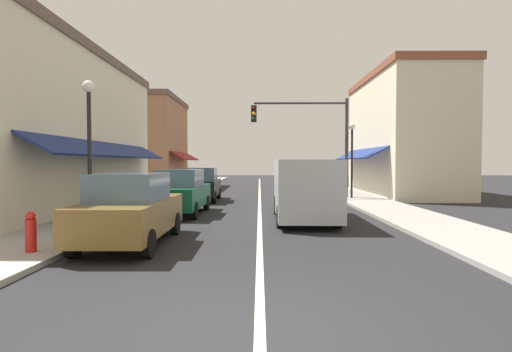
% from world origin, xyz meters
% --- Properties ---
extents(ground_plane, '(80.00, 80.00, 0.00)m').
position_xyz_m(ground_plane, '(0.00, 18.00, 0.00)').
color(ground_plane, black).
extents(sidewalk_left, '(2.60, 56.00, 0.12)m').
position_xyz_m(sidewalk_left, '(-5.50, 18.00, 0.06)').
color(sidewalk_left, '#A39E99').
rests_on(sidewalk_left, ground).
extents(sidewalk_right, '(2.60, 56.00, 0.12)m').
position_xyz_m(sidewalk_right, '(5.50, 18.00, 0.06)').
color(sidewalk_right, gray).
rests_on(sidewalk_right, ground).
extents(lane_center_stripe, '(0.14, 52.00, 0.01)m').
position_xyz_m(lane_center_stripe, '(0.00, 18.00, 0.00)').
color(lane_center_stripe, silver).
rests_on(lane_center_stripe, ground).
extents(storefront_left_block, '(5.54, 14.20, 6.90)m').
position_xyz_m(storefront_left_block, '(-8.91, 12.00, 3.45)').
color(storefront_left_block, beige).
rests_on(storefront_left_block, ground).
extents(storefront_right_block, '(5.59, 10.20, 7.55)m').
position_xyz_m(storefront_right_block, '(8.93, 20.00, 3.78)').
color(storefront_right_block, beige).
rests_on(storefront_right_block, ground).
extents(storefront_far_left, '(7.09, 8.20, 7.44)m').
position_xyz_m(storefront_far_left, '(-9.68, 28.00, 3.72)').
color(storefront_far_left, '#9E6B4C').
rests_on(storefront_far_left, ground).
extents(parked_car_nearest_left, '(1.81, 4.12, 1.77)m').
position_xyz_m(parked_car_nearest_left, '(-3.17, 5.06, 0.88)').
color(parked_car_nearest_left, brown).
rests_on(parked_car_nearest_left, ground).
extents(parked_car_second_left, '(1.86, 4.14, 1.77)m').
position_xyz_m(parked_car_second_left, '(-3.09, 10.65, 0.88)').
color(parked_car_second_left, '#0F4C33').
rests_on(parked_car_second_left, ground).
extents(parked_car_third_left, '(1.85, 4.14, 1.77)m').
position_xyz_m(parked_car_third_left, '(-3.08, 16.05, 0.88)').
color(parked_car_third_left, black).
rests_on(parked_car_third_left, ground).
extents(van_in_lane, '(2.06, 5.21, 2.12)m').
position_xyz_m(van_in_lane, '(1.55, 9.16, 1.15)').
color(van_in_lane, '#B2B7BC').
rests_on(van_in_lane, ground).
extents(traffic_signal_mast_arm, '(5.36, 0.50, 5.55)m').
position_xyz_m(traffic_signal_mast_arm, '(2.92, 16.92, 3.82)').
color(traffic_signal_mast_arm, '#333333').
rests_on(traffic_signal_mast_arm, ground).
extents(street_lamp_left_near, '(0.36, 0.36, 4.47)m').
position_xyz_m(street_lamp_left_near, '(-5.08, 7.10, 3.04)').
color(street_lamp_left_near, black).
rests_on(street_lamp_left_near, ground).
extents(street_lamp_right_mid, '(0.36, 0.36, 4.17)m').
position_xyz_m(street_lamp_right_mid, '(5.00, 16.59, 2.86)').
color(street_lamp_right_mid, black).
rests_on(street_lamp_right_mid, ground).
extents(fire_hydrant, '(0.22, 0.22, 0.87)m').
position_xyz_m(fire_hydrant, '(-4.89, 3.76, 0.55)').
color(fire_hydrant, red).
rests_on(fire_hydrant, ground).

